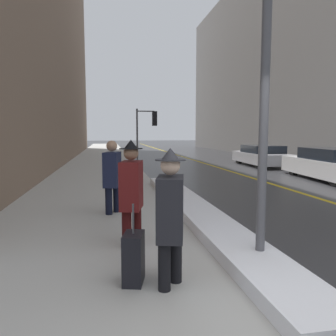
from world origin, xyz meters
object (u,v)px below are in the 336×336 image
object	(u,v)px
pedestrian_in_glasses	(170,212)
rolling_suitcase	(134,258)
parked_car_white	(333,165)
traffic_light_near	(148,124)
parked_car_silver	(262,156)
fire_hydrant	(171,179)
lamp_post	(267,23)
pedestrian_in_fedora	(132,189)
pedestrian_trailing	(112,173)

from	to	relation	value
pedestrian_in_glasses	rolling_suitcase	xyz separation A→B (m)	(-0.40, 0.16, -0.57)
parked_car_white	traffic_light_near	bearing A→B (deg)	36.49
parked_car_silver	fire_hydrant	distance (m)	9.30
parked_car_white	parked_car_silver	distance (m)	5.65
rolling_suitcase	lamp_post	bearing A→B (deg)	112.19
pedestrian_in_glasses	pedestrian_in_fedora	size ratio (longest dim) A/B	0.96
fire_hydrant	parked_car_silver	bearing A→B (deg)	46.98
parked_car_silver	traffic_light_near	bearing A→B (deg)	57.77
parked_car_white	parked_car_silver	world-z (taller)	parked_car_white
lamp_post	pedestrian_in_glasses	size ratio (longest dim) A/B	3.29
lamp_post	pedestrian_in_fedora	world-z (taller)	lamp_post
parked_car_silver	fire_hydrant	size ratio (longest dim) A/B	6.42
parked_car_silver	lamp_post	bearing A→B (deg)	156.23
lamp_post	parked_car_silver	bearing A→B (deg)	63.55
parked_car_silver	pedestrian_in_fedora	bearing A→B (deg)	148.30
pedestrian_in_fedora	pedestrian_trailing	distance (m)	2.14
lamp_post	parked_car_white	xyz separation A→B (m)	(6.36, 6.98, -2.54)
traffic_light_near	pedestrian_in_glasses	xyz separation A→B (m)	(-1.87, -17.02, -1.49)
pedestrian_in_fedora	parked_car_silver	bearing A→B (deg)	159.38
pedestrian_in_fedora	parked_car_white	world-z (taller)	pedestrian_in_fedora
pedestrian_in_fedora	parked_car_white	size ratio (longest dim) A/B	0.33
traffic_light_near	pedestrian_trailing	distance (m)	13.72
pedestrian_in_glasses	parked_car_white	size ratio (longest dim) A/B	0.32
pedestrian_in_fedora	lamp_post	bearing A→B (deg)	70.45
parked_car_white	fire_hydrant	size ratio (longest dim) A/B	7.08
traffic_light_near	parked_car_white	bearing A→B (deg)	-57.50
traffic_light_near	parked_car_silver	world-z (taller)	traffic_light_near
parked_car_silver	fire_hydrant	xyz separation A→B (m)	(-6.35, -6.80, -0.20)
parked_car_silver	rolling_suitcase	distance (m)	15.15
traffic_light_near	rolling_suitcase	world-z (taller)	traffic_light_near
lamp_post	parked_car_white	bearing A→B (deg)	47.65
traffic_light_near	fire_hydrant	size ratio (longest dim) A/B	4.69
pedestrian_trailing	traffic_light_near	bearing A→B (deg)	-176.65
pedestrian_in_fedora	fire_hydrant	size ratio (longest dim) A/B	2.37
lamp_post	parked_car_silver	distance (m)	14.33
lamp_post	pedestrian_in_fedora	distance (m)	2.95
pedestrian_in_glasses	parked_car_silver	distance (m)	15.09
pedestrian_in_fedora	parked_car_white	bearing A→B (deg)	140.26
parked_car_white	pedestrian_in_fedora	bearing A→B (deg)	131.98
pedestrian_trailing	rolling_suitcase	world-z (taller)	pedestrian_trailing
pedestrian_in_fedora	rolling_suitcase	xyz separation A→B (m)	(-0.08, -1.32, -0.60)
lamp_post	fire_hydrant	bearing A→B (deg)	90.64
rolling_suitcase	fire_hydrant	size ratio (longest dim) A/B	1.36
traffic_light_near	parked_car_silver	size ratio (longest dim) A/B	0.73
traffic_light_near	fire_hydrant	distance (m)	10.99
lamp_post	fire_hydrant	world-z (taller)	lamp_post
pedestrian_trailing	rolling_suitcase	distance (m)	3.50
traffic_light_near	parked_car_white	xyz separation A→B (m)	(5.79, -9.63, -1.79)
parked_car_silver	rolling_suitcase	xyz separation A→B (m)	(-7.99, -12.88, -0.24)
lamp_post	rolling_suitcase	xyz separation A→B (m)	(-1.71, -0.25, -2.81)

